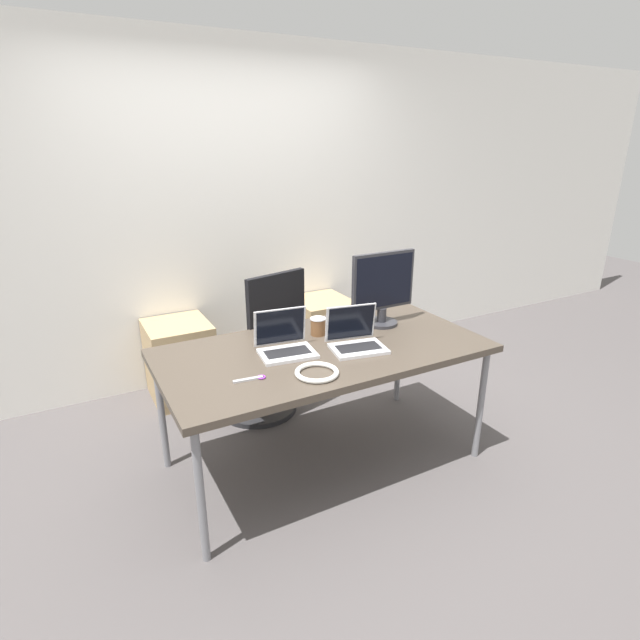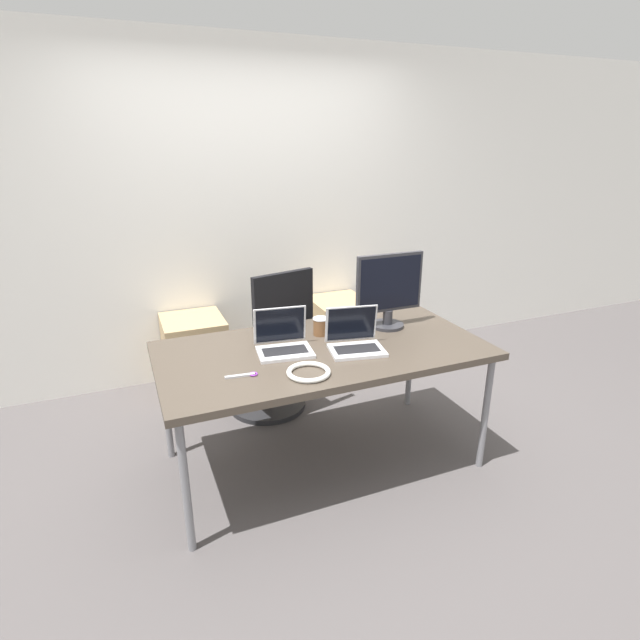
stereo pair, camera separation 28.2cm
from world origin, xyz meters
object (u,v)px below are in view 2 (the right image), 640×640
office_chair (271,359)px  cable_coil (309,372)px  cabinet_right (339,333)px  coffee_cup_brown (321,326)px  laptop_right (355,341)px  coffee_cup_white (344,324)px  laptop_left (283,342)px  cabinet_left (195,355)px  monitor (389,290)px

office_chair → cable_coil: 1.07m
cabinet_right → cable_coil: size_ratio=2.66×
coffee_cup_brown → cable_coil: size_ratio=0.48×
laptop_right → coffee_cup_white: size_ratio=2.89×
laptop_right → coffee_cup_brown: laptop_right is taller
coffee_cup_brown → laptop_right: bearing=-71.1°
laptop_left → laptop_right: size_ratio=0.97×
office_chair → coffee_cup_brown: size_ratio=10.07×
cabinet_left → cable_coil: size_ratio=2.66×
cabinet_left → monitor: monitor is taller
laptop_right → cable_coil: laptop_right is taller
cable_coil → coffee_cup_white: bearing=48.1°
office_chair → cabinet_right: 0.95m
coffee_cup_white → monitor: bearing=-2.1°
cabinet_right → laptop_right: bearing=-111.1°
cabinet_left → laptop_left: 1.35m
office_chair → cabinet_left: office_chair is taller
office_chair → cable_coil: size_ratio=4.82×
laptop_left → monitor: monitor is taller
cable_coil → laptop_right: bearing=29.2°
office_chair → monitor: bearing=-42.6°
cabinet_left → laptop_left: (0.33, -1.20, 0.51)m
laptop_left → coffee_cup_brown: (0.29, 0.14, 0.01)m
monitor → coffee_cup_brown: monitor is taller
laptop_left → coffee_cup_brown: size_ratio=3.03×
office_chair → cabinet_left: size_ratio=1.81×
laptop_left → coffee_cup_brown: 0.32m
laptop_left → coffee_cup_white: laptop_left is taller
laptop_left → laptop_right: 0.40m
office_chair → coffee_cup_white: size_ratio=9.32×
cabinet_left → cabinet_right: bearing=0.0°
laptop_right → monitor: size_ratio=0.72×
coffee_cup_brown → cabinet_left: bearing=120.1°
cabinet_right → laptop_right: (-0.52, -1.34, 0.51)m
cabinet_left → coffee_cup_brown: size_ratio=5.55×
cabinet_left → laptop_right: size_ratio=1.78×
coffee_cup_white → office_chair: bearing=119.4°
monitor → laptop_left: bearing=-171.6°
cabinet_left → cable_coil: 1.65m
office_chair → laptop_left: (-0.12, -0.66, 0.41)m
office_chair → laptop_right: size_ratio=3.23×
cabinet_right → laptop_left: size_ratio=1.83×
laptop_left → monitor: bearing=8.4°
laptop_right → laptop_left: bearing=160.6°
monitor → cable_coil: bearing=-148.0°
cabinet_right → coffee_cup_white: (-0.47, -1.09, 0.52)m
office_chair → cabinet_right: bearing=34.9°
laptop_left → monitor: size_ratio=0.70×
cabinet_left → laptop_left: laptop_left is taller
cabinet_left → office_chair: bearing=-50.2°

